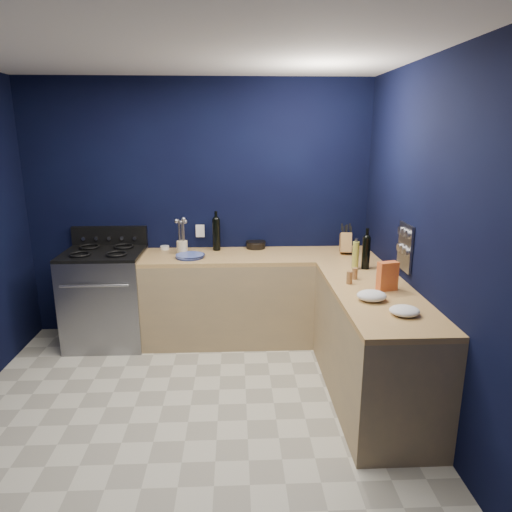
{
  "coord_description": "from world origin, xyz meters",
  "views": [
    {
      "loc": [
        0.37,
        -3.02,
        2.08
      ],
      "look_at": [
        0.55,
        1.0,
        1.0
      ],
      "focal_mm": 32.59,
      "sensor_mm": 36.0,
      "label": 1
    }
  ],
  "objects": [
    {
      "name": "top_right",
      "position": [
        1.44,
        0.29,
        0.88
      ],
      "size": [
        0.63,
        1.67,
        0.04
      ],
      "primitive_type": "cube",
      "color": "olive",
      "rests_on": "cab_right"
    },
    {
      "name": "ramekin",
      "position": [
        -0.37,
        1.68,
        0.92
      ],
      "size": [
        0.11,
        0.11,
        0.04
      ],
      "primitive_type": "cylinder",
      "rotation": [
        0.0,
        0.0,
        0.26
      ],
      "color": "white",
      "rests_on": "top_back"
    },
    {
      "name": "towel_front",
      "position": [
        1.34,
        0.09,
        0.94
      ],
      "size": [
        0.25,
        0.23,
        0.08
      ],
      "primitive_type": "ellipsoid",
      "rotation": [
        0.0,
        0.0,
        -0.23
      ],
      "color": "white",
      "rests_on": "top_right"
    },
    {
      "name": "towel_end",
      "position": [
        1.49,
        -0.19,
        0.93
      ],
      "size": [
        0.26,
        0.24,
        0.06
      ],
      "primitive_type": "ellipsoid",
      "rotation": [
        0.0,
        0.0,
        0.39
      ],
      "color": "white",
      "rests_on": "top_right"
    },
    {
      "name": "plate_stack",
      "position": [
        -0.08,
        1.34,
        0.92
      ],
      "size": [
        0.31,
        0.31,
        0.03
      ],
      "primitive_type": "cylinder",
      "rotation": [
        0.0,
        0.0,
        0.18
      ],
      "color": "#4159AE",
      "rests_on": "top_back"
    },
    {
      "name": "backguard",
      "position": [
        -0.93,
        1.72,
        1.04
      ],
      "size": [
        0.76,
        0.06,
        0.2
      ],
      "primitive_type": "cube",
      "color": "black",
      "rests_on": "gas_range"
    },
    {
      "name": "oven_door",
      "position": [
        -0.93,
        1.1,
        0.45
      ],
      "size": [
        0.59,
        0.02,
        0.42
      ],
      "primitive_type": "cube",
      "color": "black",
      "rests_on": "gas_range"
    },
    {
      "name": "wall_back",
      "position": [
        0.0,
        1.76,
        1.3
      ],
      "size": [
        3.5,
        0.02,
        2.6
      ],
      "primitive_type": "cube",
      "color": "black",
      "rests_on": "ground"
    },
    {
      "name": "floor",
      "position": [
        0.0,
        0.0,
        -0.01
      ],
      "size": [
        3.5,
        3.5,
        0.02
      ],
      "primitive_type": "cube",
      "color": "beige",
      "rests_on": "ground"
    },
    {
      "name": "spice_jar_near",
      "position": [
        1.28,
        0.48,
        0.95
      ],
      "size": [
        0.05,
        0.05,
        0.1
      ],
      "primitive_type": "cylinder",
      "rotation": [
        0.0,
        0.0,
        -0.0
      ],
      "color": "olive",
      "rests_on": "top_right"
    },
    {
      "name": "spice_jar_far",
      "position": [
        1.35,
        0.6,
        0.95
      ],
      "size": [
        0.05,
        0.05,
        0.09
      ],
      "primitive_type": "cylinder",
      "rotation": [
        0.0,
        0.0,
        -0.09
      ],
      "color": "olive",
      "rests_on": "top_right"
    },
    {
      "name": "wine_bottle_back",
      "position": [
        0.17,
        1.63,
        1.06
      ],
      "size": [
        0.09,
        0.09,
        0.32
      ],
      "primitive_type": "cylinder",
      "rotation": [
        0.0,
        0.0,
        -0.16
      ],
      "color": "black",
      "rests_on": "top_back"
    },
    {
      "name": "cab_back",
      "position": [
        0.6,
        1.44,
        0.43
      ],
      "size": [
        2.3,
        0.63,
        0.86
      ],
      "primitive_type": "cube",
      "color": "#A18559",
      "rests_on": "floor"
    },
    {
      "name": "utensil_crock",
      "position": [
        -0.16,
        1.48,
        0.97
      ],
      "size": [
        0.12,
        0.12,
        0.13
      ],
      "primitive_type": "cylinder",
      "rotation": [
        0.0,
        0.0,
        0.18
      ],
      "color": "beige",
      "rests_on": "top_back"
    },
    {
      "name": "wine_bottle_right",
      "position": [
        1.52,
        0.9,
        1.04
      ],
      "size": [
        0.09,
        0.09,
        0.29
      ],
      "primitive_type": "cylinder",
      "rotation": [
        0.0,
        0.0,
        -0.29
      ],
      "color": "black",
      "rests_on": "top_right"
    },
    {
      "name": "ceiling",
      "position": [
        0.0,
        0.0,
        2.61
      ],
      "size": [
        3.5,
        3.5,
        0.02
      ],
      "primitive_type": "cube",
      "color": "silver",
      "rests_on": "ground"
    },
    {
      "name": "spice_panel",
      "position": [
        1.74,
        0.55,
        1.18
      ],
      "size": [
        0.02,
        0.28,
        0.38
      ],
      "primitive_type": "cube",
      "color": "gray",
      "rests_on": "wall_right"
    },
    {
      "name": "cooktop",
      "position": [
        -0.93,
        1.42,
        0.94
      ],
      "size": [
        0.76,
        0.66,
        0.03
      ],
      "primitive_type": "cube",
      "color": "black",
      "rests_on": "gas_range"
    },
    {
      "name": "knife_block",
      "position": [
        1.47,
        1.46,
        1.0
      ],
      "size": [
        0.14,
        0.24,
        0.24
      ],
      "primitive_type": "cube",
      "rotation": [
        -0.31,
        0.0,
        -0.15
      ],
      "color": "olive",
      "rests_on": "top_back"
    },
    {
      "name": "top_back",
      "position": [
        0.6,
        1.44,
        0.88
      ],
      "size": [
        2.3,
        0.63,
        0.04
      ],
      "primitive_type": "cube",
      "color": "olive",
      "rests_on": "cab_back"
    },
    {
      "name": "cab_right",
      "position": [
        1.44,
        0.29,
        0.43
      ],
      "size": [
        0.63,
        1.67,
        0.86
      ],
      "primitive_type": "cube",
      "color": "#A18559",
      "rests_on": "floor"
    },
    {
      "name": "wall_outlet",
      "position": [
        0.0,
        1.74,
        1.08
      ],
      "size": [
        0.09,
        0.02,
        0.13
      ],
      "primitive_type": "cube",
      "color": "white",
      "rests_on": "wall_back"
    },
    {
      "name": "gas_range",
      "position": [
        -0.93,
        1.42,
        0.46
      ],
      "size": [
        0.76,
        0.66,
        0.92
      ],
      "primitive_type": "cube",
      "color": "gray",
      "rests_on": "floor"
    },
    {
      "name": "wall_front",
      "position": [
        0.0,
        -1.76,
        1.3
      ],
      "size": [
        3.5,
        0.02,
        2.6
      ],
      "primitive_type": "cube",
      "color": "black",
      "rests_on": "ground"
    },
    {
      "name": "lemon_basket",
      "position": [
        0.58,
        1.69,
        0.94
      ],
      "size": [
        0.21,
        0.21,
        0.08
      ],
      "primitive_type": "cylinder",
      "rotation": [
        0.0,
        0.0,
        0.06
      ],
      "color": "black",
      "rests_on": "top_back"
    },
    {
      "name": "wall_right",
      "position": [
        1.76,
        0.0,
        1.3
      ],
      "size": [
        0.02,
        3.5,
        2.6
      ],
      "primitive_type": "cube",
      "color": "black",
      "rests_on": "ground"
    },
    {
      "name": "oil_bottle",
      "position": [
        1.42,
        0.89,
        1.02
      ],
      "size": [
        0.07,
        0.07,
        0.25
      ],
      "primitive_type": "cylinder",
      "rotation": [
        0.0,
        0.0,
        -0.29
      ],
      "color": "#ACAE3F",
      "rests_on": "top_right"
    },
    {
      "name": "crouton_bag",
      "position": [
        1.53,
        0.32,
        1.01
      ],
      "size": [
        0.17,
        0.11,
        0.22
      ],
      "primitive_type": "cube",
      "rotation": [
        0.0,
        0.0,
        0.25
      ],
      "color": "#B81D3B",
      "rests_on": "top_right"
    }
  ]
}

